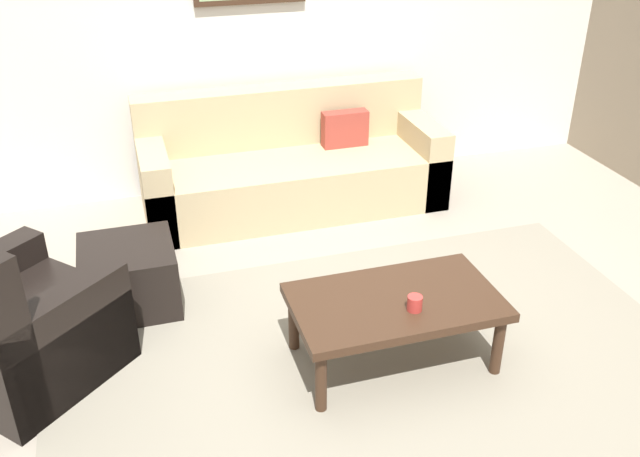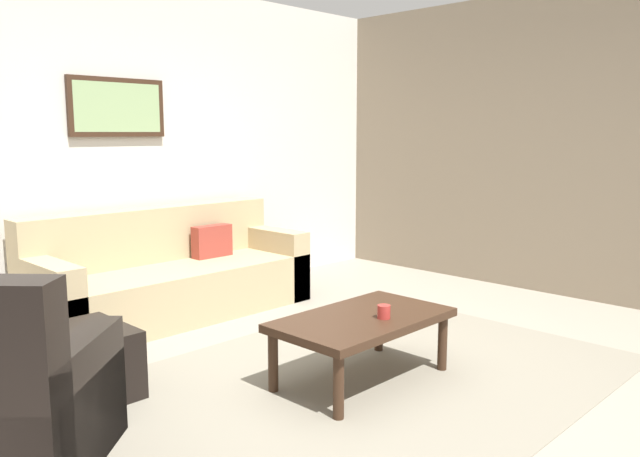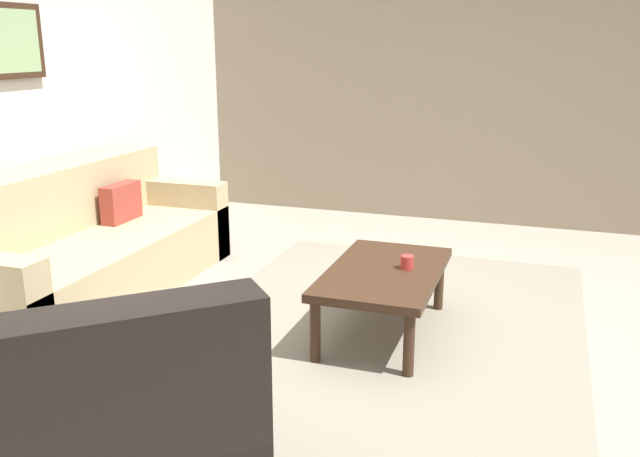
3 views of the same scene
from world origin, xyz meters
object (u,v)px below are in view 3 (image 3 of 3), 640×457
(armchair_leather, at_px, (136,454))
(cup, at_px, (407,262))
(ottoman, at_px, (110,378))
(couch_main, at_px, (85,253))
(coffee_table, at_px, (383,277))

(armchair_leather, bearing_deg, cup, -15.34)
(armchair_leather, bearing_deg, ottoman, 42.24)
(couch_main, xyz_separation_m, armchair_leather, (-1.92, -1.69, 0.01))
(couch_main, bearing_deg, ottoman, -139.20)
(ottoman, bearing_deg, cup, -38.55)
(couch_main, height_order, ottoman, couch_main)
(ottoman, distance_m, coffee_table, 1.66)
(armchair_leather, bearing_deg, couch_main, 41.26)
(couch_main, height_order, coffee_table, couch_main)
(coffee_table, height_order, cup, cup)
(armchair_leather, distance_m, cup, 2.08)
(ottoman, relative_size, cup, 6.96)
(coffee_table, bearing_deg, cup, -68.58)
(couch_main, distance_m, ottoman, 1.74)
(ottoman, bearing_deg, couch_main, 40.80)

